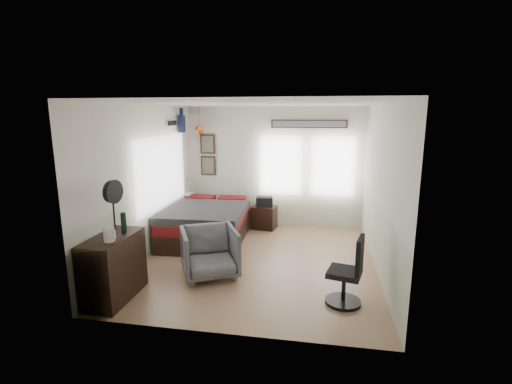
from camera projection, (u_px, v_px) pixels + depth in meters
ground_plane at (258, 261)px, 6.52m from camera, size 4.00×4.50×0.01m
room_shell at (255, 168)px, 6.38m from camera, size 4.02×4.52×2.71m
wall_decor at (223, 134)px, 8.16m from camera, size 3.55×1.32×1.44m
bed at (207, 222)px, 7.62m from camera, size 1.65×2.24×0.70m
dresser at (114, 267)px, 5.12m from camera, size 0.48×1.00×0.90m
armchair at (210, 252)px, 5.85m from camera, size 1.13×1.14×0.78m
nightstand at (264, 217)px, 8.32m from camera, size 0.57×0.48×0.51m
task_chair at (348, 277)px, 4.95m from camera, size 0.52×0.52×0.97m
kettle at (109, 235)px, 4.82m from camera, size 0.16×0.14×0.19m
bottle at (124, 223)px, 5.15m from camera, size 0.07×0.07×0.29m
stand_fan at (113, 193)px, 4.91m from camera, size 0.13×0.32×0.78m
black_bag at (264, 202)px, 8.24m from camera, size 0.40×0.30×0.21m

